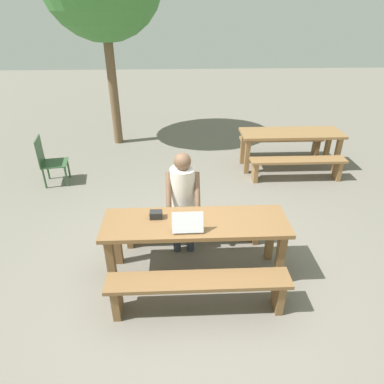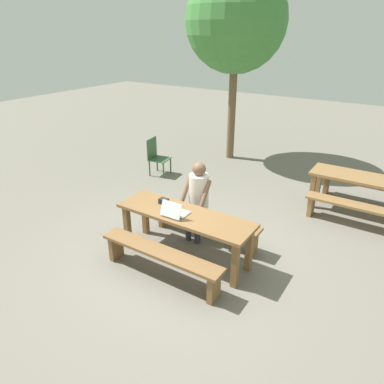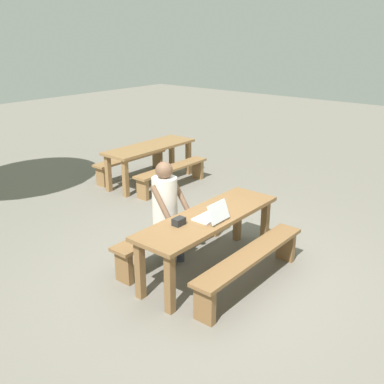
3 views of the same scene
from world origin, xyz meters
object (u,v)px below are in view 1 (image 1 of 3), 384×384
laptop (187,223)px  plastic_chair (49,160)px  small_pouch (156,215)px  person_seated (183,194)px  picnic_table_mid (291,138)px  picnic_table_front (195,230)px

laptop → plastic_chair: bearing=-47.9°
small_pouch → person_seated: (0.32, 0.49, -0.01)m
person_seated → small_pouch: bearing=-123.4°
laptop → picnic_table_mid: size_ratio=0.17×
plastic_chair → person_seated: bearing=-138.5°
laptop → person_seated: 0.70m
laptop → small_pouch: (-0.36, 0.21, -0.02)m
small_pouch → picnic_table_mid: (2.51, 2.95, -0.17)m
laptop → plastic_chair: (-2.45, 2.65, -0.36)m
picnic_table_front → picnic_table_mid: (2.05, 3.04, -0.01)m
small_pouch → picnic_table_front: bearing=-11.7°
person_seated → plastic_chair: (-2.41, 1.95, -0.33)m
picnic_table_mid → picnic_table_front: bearing=-124.0°
picnic_table_front → laptop: 0.23m
person_seated → picnic_table_mid: (2.19, 2.45, -0.16)m
small_pouch → person_seated: bearing=56.6°
person_seated → picnic_table_mid: size_ratio=0.68×
laptop → person_seated: bearing=-87.7°
picnic_table_mid → laptop: bearing=-124.3°
picnic_table_front → person_seated: (-0.13, 0.59, 0.15)m
small_pouch → plastic_chair: bearing=130.4°
picnic_table_front → plastic_chair: size_ratio=2.40×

